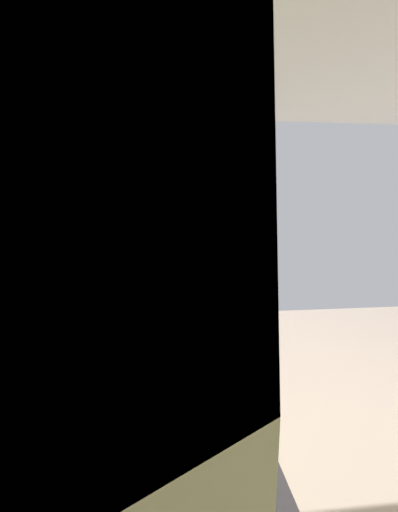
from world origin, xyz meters
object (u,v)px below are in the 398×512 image
object	(u,v)px
oven_range	(172,330)
bowl	(188,435)
kettle	(183,380)
microwave	(168,305)

from	to	relation	value
oven_range	bowl	distance (m)	2.02
bowl	kettle	xyz separation A→B (m)	(0.28, 0.00, 0.03)
oven_range	microwave	bearing A→B (deg)	178.26
microwave	bowl	size ratio (longest dim) A/B	2.65
bowl	microwave	bearing A→B (deg)	3.52
microwave	kettle	distance (m)	0.73
microwave	kettle	world-z (taller)	microwave
oven_range	microwave	size ratio (longest dim) A/B	2.41
bowl	kettle	size ratio (longest dim) A/B	0.86
bowl	kettle	bearing A→B (deg)	0.00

